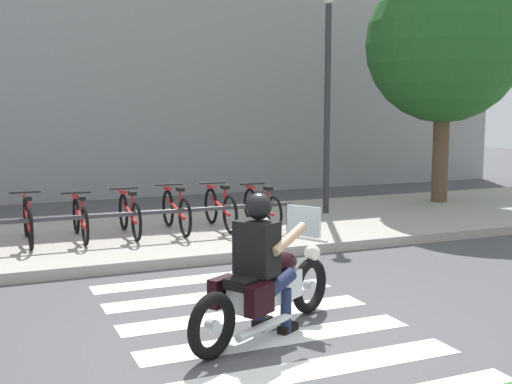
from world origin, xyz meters
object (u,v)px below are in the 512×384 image
object	(u,v)px
bicycle_2	(28,221)
bicycle_7	(262,207)
rider	(262,254)
street_lamp	(328,83)
bike_rack	(112,217)
bicycle_6	(220,208)
bicycle_4	(130,215)
tree_near_rack	(444,45)
motorcycle	(267,289)
bicycle_5	(176,211)
bicycle_3	(80,219)

from	to	relation	value
bicycle_2	bicycle_7	distance (m)	3.92
rider	street_lamp	bearing A→B (deg)	55.45
rider	bicycle_2	xyz separation A→B (m)	(-1.84, 4.76, -0.31)
bike_rack	bicycle_6	bearing A→B (deg)	15.78
bicycle_4	bicycle_6	size ratio (longest dim) A/B	1.01
rider	bike_rack	bearing A→B (deg)	98.94
bicycle_7	bike_rack	xyz separation A→B (m)	(-2.74, -0.56, 0.09)
bicycle_6	bicycle_7	size ratio (longest dim) A/B	0.97
bicycle_7	tree_near_rack	distance (m)	5.85
rider	bicycle_4	xyz separation A→B (m)	(-0.27, 4.76, -0.32)
motorcycle	street_lamp	size ratio (longest dim) A/B	0.45
bicycle_2	tree_near_rack	distance (m)	9.35
rider	bicycle_5	world-z (taller)	rider
rider	bike_rack	xyz separation A→B (m)	(-0.66, 4.20, -0.24)
bicycle_3	bicycle_5	distance (m)	1.57
bicycle_7	bicycle_2	bearing A→B (deg)	-179.99
bicycle_2	bicycle_4	distance (m)	1.57
bicycle_5	street_lamp	distance (m)	4.04
bicycle_4	tree_near_rack	size ratio (longest dim) A/B	0.31
rider	bicycle_6	bearing A→B (deg)	74.73
bicycle_2	bicycle_7	world-z (taller)	bicycle_2
bicycle_5	rider	bearing A→B (deg)	-96.17
motorcycle	bicycle_7	xyz separation A→B (m)	(2.01, 4.72, 0.03)
bicycle_2	bicycle_5	distance (m)	2.35
rider	street_lamp	xyz separation A→B (m)	(3.81, 5.54, 1.88)
motorcycle	bicycle_6	xyz separation A→B (m)	(1.23, 4.72, 0.05)
street_lamp	tree_near_rack	size ratio (longest dim) A/B	0.84
bicycle_4	bike_rack	world-z (taller)	bicycle_4
motorcycle	bike_rack	size ratio (longest dim) A/B	0.33
bicycle_2	tree_near_rack	size ratio (longest dim) A/B	0.33
bicycle_4	bicycle_7	distance (m)	2.35
motorcycle	bicycle_5	distance (m)	4.74
bicycle_2	street_lamp	bearing A→B (deg)	7.88
bicycle_5	motorcycle	bearing A→B (deg)	-95.38
motorcycle	bicycle_2	distance (m)	5.09
bicycle_2	bicycle_7	xyz separation A→B (m)	(3.92, 0.00, -0.02)
bike_rack	street_lamp	world-z (taller)	street_lamp
motorcycle	bicycle_2	xyz separation A→B (m)	(-1.91, 4.72, 0.05)
rider	bicycle_7	world-z (taller)	rider
bicycle_4	bike_rack	size ratio (longest dim) A/B	0.27
bicycle_2	bicycle_6	world-z (taller)	bicycle_6
bicycle_3	tree_near_rack	distance (m)	8.62
bicycle_3	bicycle_2	bearing A→B (deg)	-179.95
bicycle_2	bicycle_4	bearing A→B (deg)	-0.00
motorcycle	bicycle_5	size ratio (longest dim) A/B	1.18
rider	bicycle_5	distance (m)	4.80
bicycle_6	bicycle_2	bearing A→B (deg)	179.99
bicycle_6	street_lamp	distance (m)	3.42
bicycle_3	bicycle_4	bearing A→B (deg)	-0.05
bicycle_5	bicycle_6	size ratio (longest dim) A/B	1.04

